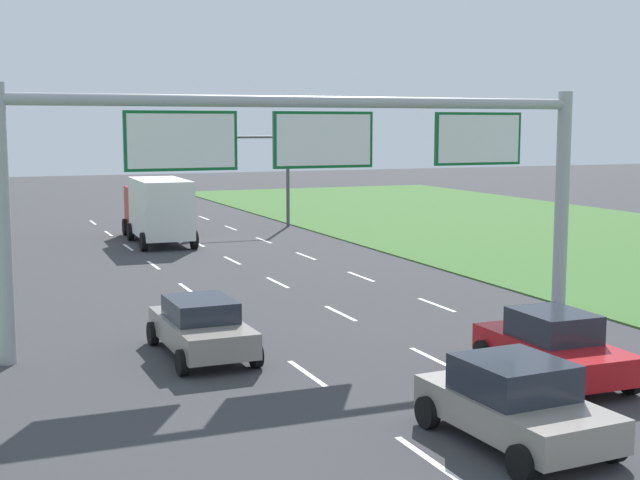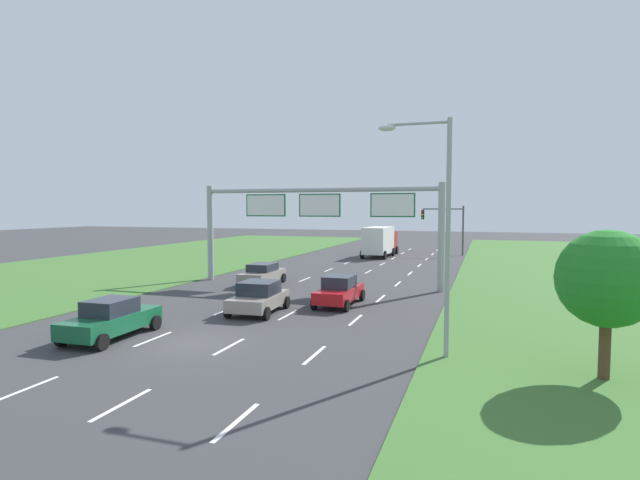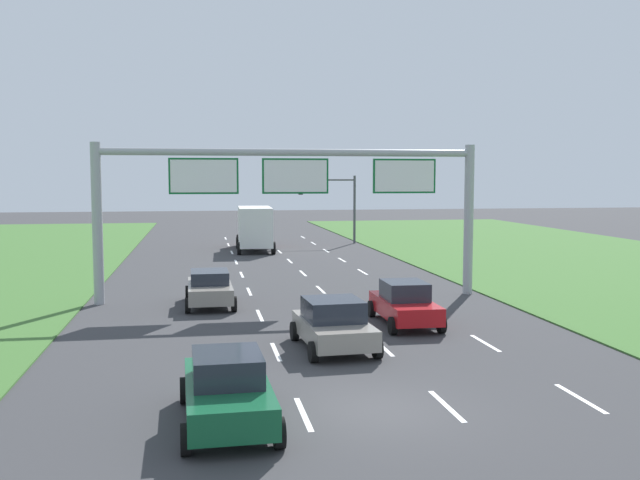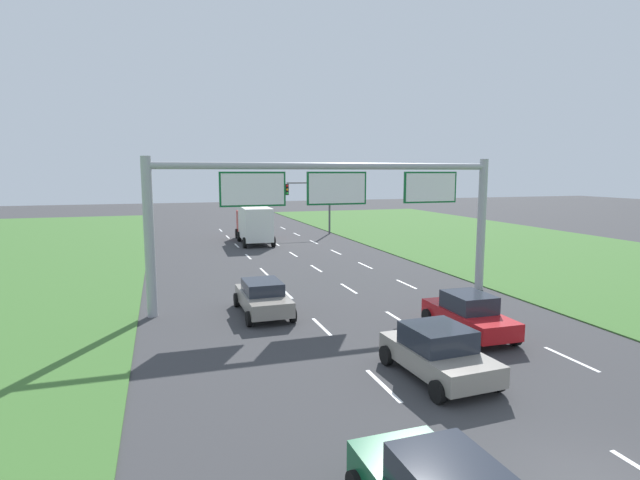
% 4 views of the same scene
% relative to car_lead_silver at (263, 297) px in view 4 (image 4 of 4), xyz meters
% --- Properties ---
extents(lane_dashes_inner_left, '(0.14, 68.40, 0.01)m').
position_rel_car_lead_silver_xyz_m(lane_dashes_inner_left, '(1.93, 0.40, -0.77)').
color(lane_dashes_inner_left, white).
rests_on(lane_dashes_inner_left, ground_plane).
extents(lane_dashes_inner_right, '(0.14, 68.40, 0.01)m').
position_rel_car_lead_silver_xyz_m(lane_dashes_inner_right, '(5.43, 0.40, -0.77)').
color(lane_dashes_inner_right, white).
rests_on(lane_dashes_inner_right, ground_plane).
extents(lane_dashes_slip, '(0.14, 68.40, 0.01)m').
position_rel_car_lead_silver_xyz_m(lane_dashes_slip, '(8.93, 0.40, -0.77)').
color(lane_dashes_slip, white).
rests_on(lane_dashes_slip, ground_plane).
extents(car_lead_silver, '(2.13, 4.37, 1.50)m').
position_rel_car_lead_silver_xyz_m(car_lead_silver, '(0.00, 0.00, 0.00)').
color(car_lead_silver, gray).
rests_on(car_lead_silver, ground_plane).
extents(car_mid_lane, '(2.04, 4.40, 1.62)m').
position_rel_car_lead_silver_xyz_m(car_mid_lane, '(7.13, -5.24, 0.03)').
color(car_mid_lane, red).
rests_on(car_mid_lane, ground_plane).
extents(car_far_ahead, '(2.42, 4.15, 1.62)m').
position_rel_car_lead_silver_xyz_m(car_far_ahead, '(3.79, -8.53, 0.04)').
color(car_far_ahead, gray).
rests_on(car_far_ahead, ground_plane).
extents(box_truck, '(2.87, 7.77, 3.27)m').
position_rel_car_lead_silver_xyz_m(box_truck, '(3.69, 22.71, 0.99)').
color(box_truck, '#B21E19').
rests_on(box_truck, ground_plane).
extents(sign_gantry, '(17.24, 0.44, 7.00)m').
position_rel_car_lead_silver_xyz_m(sign_gantry, '(3.82, 1.06, 4.18)').
color(sign_gantry, '#9EA0A5').
rests_on(sign_gantry, ground_plane).
extents(traffic_light_mast, '(4.76, 0.49, 5.60)m').
position_rel_car_lead_silver_xyz_m(traffic_light_mast, '(10.36, 26.90, 3.10)').
color(traffic_light_mast, '#47494F').
rests_on(traffic_light_mast, ground_plane).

